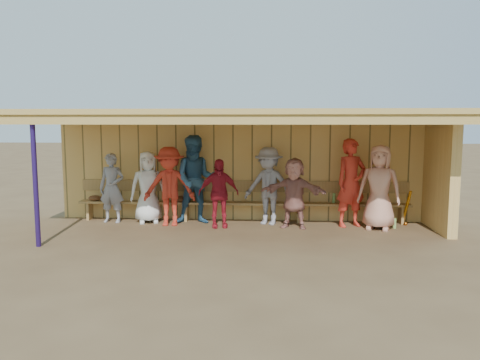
# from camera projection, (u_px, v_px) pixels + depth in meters

# --- Properties ---
(ground) EXTENTS (90.00, 90.00, 0.00)m
(ground) POSITION_uv_depth(u_px,v_px,m) (239.00, 232.00, 9.75)
(ground) COLOR brown
(ground) RESTS_ON ground
(player_a) EXTENTS (0.61, 0.43, 1.59)m
(player_a) POSITION_uv_depth(u_px,v_px,m) (112.00, 188.00, 10.63)
(player_a) COLOR gray
(player_a) RESTS_ON ground
(player_b) EXTENTS (0.91, 0.73, 1.63)m
(player_b) POSITION_uv_depth(u_px,v_px,m) (148.00, 187.00, 10.59)
(player_b) COLOR white
(player_b) RESTS_ON ground
(player_c) EXTENTS (1.04, 0.86, 1.99)m
(player_c) POSITION_uv_depth(u_px,v_px,m) (196.00, 180.00, 10.50)
(player_c) COLOR #316187
(player_c) RESTS_ON ground
(player_d) EXTENTS (0.93, 0.54, 1.49)m
(player_d) POSITION_uv_depth(u_px,v_px,m) (219.00, 193.00, 10.12)
(player_d) COLOR #AF1C29
(player_d) RESTS_ON ground
(player_e) EXTENTS (1.27, 0.99, 1.73)m
(player_e) POSITION_uv_depth(u_px,v_px,m) (269.00, 186.00, 10.41)
(player_e) COLOR gray
(player_e) RESTS_ON ground
(player_f) EXTENTS (1.48, 0.77, 1.52)m
(player_f) POSITION_uv_depth(u_px,v_px,m) (294.00, 193.00, 10.05)
(player_f) COLOR #B77567
(player_f) RESTS_ON ground
(player_g) EXTENTS (0.83, 0.70, 1.93)m
(player_g) POSITION_uv_depth(u_px,v_px,m) (351.00, 183.00, 10.18)
(player_g) COLOR red
(player_g) RESTS_ON ground
(player_h) EXTENTS (1.03, 0.84, 1.81)m
(player_h) POSITION_uv_depth(u_px,v_px,m) (379.00, 187.00, 9.91)
(player_h) COLOR tan
(player_h) RESTS_ON ground
(player_extra) EXTENTS (1.17, 0.73, 1.74)m
(player_extra) POSITION_uv_depth(u_px,v_px,m) (170.00, 186.00, 10.29)
(player_extra) COLOR red
(player_extra) RESTS_ON ground
(dugout_structure) EXTENTS (8.80, 3.20, 2.50)m
(dugout_structure) POSITION_uv_depth(u_px,v_px,m) (259.00, 149.00, 10.20)
(dugout_structure) COLOR #DCAF5E
(dugout_structure) RESTS_ON ground
(bench) EXTENTS (7.60, 0.34, 0.93)m
(bench) POSITION_uv_depth(u_px,v_px,m) (242.00, 198.00, 10.79)
(bench) COLOR #AC8549
(bench) RESTS_ON ground
(dugout_equipment) EXTENTS (7.31, 0.62, 0.80)m
(dugout_equipment) POSITION_uv_depth(u_px,v_px,m) (189.00, 200.00, 10.75)
(dugout_equipment) COLOR orange
(dugout_equipment) RESTS_ON ground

